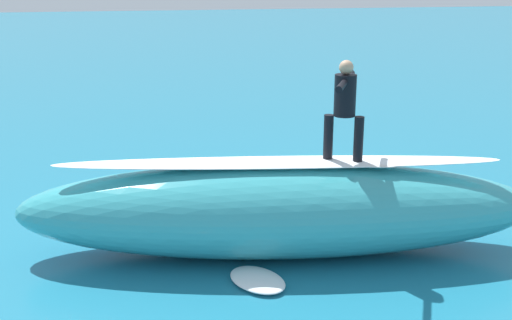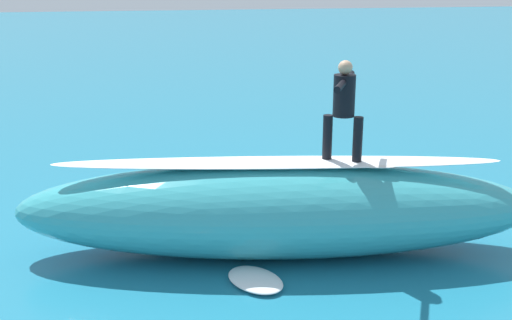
{
  "view_description": "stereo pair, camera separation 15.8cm",
  "coord_description": "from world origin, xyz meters",
  "views": [
    {
      "loc": [
        2.99,
        12.13,
        4.95
      ],
      "look_at": [
        0.9,
        0.53,
        1.32
      ],
      "focal_mm": 44.95,
      "sensor_mm": 36.0,
      "label": 1
    },
    {
      "loc": [
        2.84,
        12.16,
        4.95
      ],
      "look_at": [
        0.9,
        0.53,
        1.32
      ],
      "focal_mm": 44.95,
      "sensor_mm": 36.0,
      "label": 2
    }
  ],
  "objects": [
    {
      "name": "wave_foam_lip",
      "position": [
        0.76,
        1.92,
        1.69
      ],
      "size": [
        7.75,
        1.76,
        0.08
      ],
      "primitive_type": "ellipsoid",
      "rotation": [
        0.0,
        0.0,
        -0.14
      ],
      "color": "white",
      "rests_on": "wave_crest"
    },
    {
      "name": "surfboard_paddling",
      "position": [
        2.12,
        -1.01,
        0.04
      ],
      "size": [
        2.31,
        1.41,
        0.07
      ],
      "primitive_type": "ellipsoid",
      "rotation": [
        0.0,
        0.0,
        0.41
      ],
      "color": "#EAE5C6",
      "rests_on": "ground_plane"
    },
    {
      "name": "wave_crest",
      "position": [
        0.76,
        1.92,
        0.82
      ],
      "size": [
        9.28,
        3.27,
        1.65
      ],
      "primitive_type": "ellipsoid",
      "rotation": [
        0.0,
        0.0,
        -0.14
      ],
      "color": "teal",
      "rests_on": "ground_plane"
    },
    {
      "name": "surfer_paddling",
      "position": [
        2.0,
        -1.06,
        0.21
      ],
      "size": [
        1.74,
        0.94,
        0.33
      ],
      "rotation": [
        0.0,
        0.0,
        0.41
      ],
      "color": "black",
      "rests_on": "surfboard_paddling"
    },
    {
      "name": "surfer_riding",
      "position": [
        -0.33,
        2.07,
        2.72
      ],
      "size": [
        0.79,
        1.5,
        1.71
      ],
      "rotation": [
        0.0,
        0.0,
        -0.44
      ],
      "color": "black",
      "rests_on": "surfboard_riding"
    },
    {
      "name": "foam_patch_mid",
      "position": [
        1.32,
        2.99,
        0.07
      ],
      "size": [
        1.17,
        1.31,
        0.13
      ],
      "primitive_type": "ellipsoid",
      "rotation": [
        0.0,
        0.0,
        2.07
      ],
      "color": "white",
      "rests_on": "ground_plane"
    },
    {
      "name": "surfboard_riding",
      "position": [
        -0.33,
        2.07,
        1.69
      ],
      "size": [
        1.85,
        1.19,
        0.08
      ],
      "primitive_type": "ellipsoid",
      "rotation": [
        0.0,
        0.0,
        -0.44
      ],
      "color": "silver",
      "rests_on": "wave_crest"
    },
    {
      "name": "ground_plane",
      "position": [
        0.0,
        0.0,
        0.0
      ],
      "size": [
        120.0,
        120.0,
        0.0
      ],
      "primitive_type": "plane",
      "color": "teal"
    }
  ]
}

